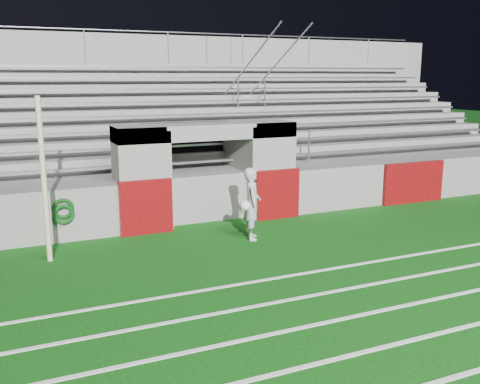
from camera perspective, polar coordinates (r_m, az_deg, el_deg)
name	(u,v)px	position (r m, az deg, el deg)	size (l,w,h in m)	color
ground	(266,260)	(11.35, 2.78, -7.29)	(90.00, 90.00, 0.00)	#0B430C
field_post	(44,181)	(11.58, -20.18, 1.14)	(0.11, 0.11, 3.42)	beige
field_markings	(442,381)	(7.63, 20.78, -18.31)	(28.00, 8.09, 0.01)	white
stadium_structure	(161,146)	(18.32, -8.44, 4.87)	(26.00, 8.48, 5.42)	slate
goalkeeper_with_ball	(252,204)	(12.58, 1.28, -1.25)	(0.71, 0.73, 1.72)	#AEB2B8
hose_coil	(63,212)	(12.88, -18.33, -1.99)	(0.50, 0.14, 0.61)	#0B3A0E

